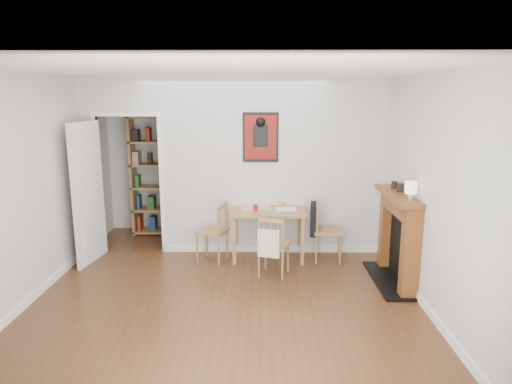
{
  "coord_description": "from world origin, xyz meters",
  "views": [
    {
      "loc": [
        0.42,
        -5.29,
        2.35
      ],
      "look_at": [
        0.34,
        0.6,
        1.1
      ],
      "focal_mm": 32.0,
      "sensor_mm": 36.0,
      "label": 1
    }
  ],
  "objects_px": {
    "chair_front": "(274,245)",
    "red_glass": "(255,208)",
    "chair_right": "(327,230)",
    "fireplace": "(399,235)",
    "notebook": "(286,209)",
    "orange_fruit": "(281,205)",
    "chair_left": "(212,232)",
    "bookshelf": "(157,176)",
    "dining_table": "(268,216)",
    "mantel_lamp": "(411,189)",
    "ceramic_jar_a": "(400,187)",
    "ceramic_jar_b": "(394,185)"
  },
  "relations": [
    {
      "from": "ceramic_jar_b",
      "to": "notebook",
      "type": "bearing_deg",
      "value": 158.91
    },
    {
      "from": "chair_right",
      "to": "red_glass",
      "type": "bearing_deg",
      "value": 178.81
    },
    {
      "from": "chair_front",
      "to": "ceramic_jar_b",
      "type": "xyz_separation_m",
      "value": [
        1.57,
        0.13,
        0.79
      ]
    },
    {
      "from": "dining_table",
      "to": "ceramic_jar_a",
      "type": "distance_m",
      "value": 1.9
    },
    {
      "from": "mantel_lamp",
      "to": "ceramic_jar_b",
      "type": "relative_size",
      "value": 2.39
    },
    {
      "from": "chair_right",
      "to": "ceramic_jar_a",
      "type": "distance_m",
      "value": 1.29
    },
    {
      "from": "bookshelf",
      "to": "red_glass",
      "type": "xyz_separation_m",
      "value": [
        1.69,
        -1.26,
        -0.23
      ]
    },
    {
      "from": "ceramic_jar_a",
      "to": "fireplace",
      "type": "bearing_deg",
      "value": -91.48
    },
    {
      "from": "bookshelf",
      "to": "ceramic_jar_a",
      "type": "xyz_separation_m",
      "value": [
        3.52,
        -1.96,
        0.21
      ]
    },
    {
      "from": "red_glass",
      "to": "orange_fruit",
      "type": "bearing_deg",
      "value": 28.42
    },
    {
      "from": "chair_front",
      "to": "notebook",
      "type": "height_order",
      "value": "chair_front"
    },
    {
      "from": "chair_right",
      "to": "chair_front",
      "type": "height_order",
      "value": "chair_right"
    },
    {
      "from": "chair_front",
      "to": "bookshelf",
      "type": "bearing_deg",
      "value": 136.15
    },
    {
      "from": "chair_left",
      "to": "bookshelf",
      "type": "bearing_deg",
      "value": 129.04
    },
    {
      "from": "mantel_lamp",
      "to": "ceramic_jar_b",
      "type": "height_order",
      "value": "mantel_lamp"
    },
    {
      "from": "orange_fruit",
      "to": "red_glass",
      "type": "bearing_deg",
      "value": -151.58
    },
    {
      "from": "dining_table",
      "to": "mantel_lamp",
      "type": "distance_m",
      "value": 2.13
    },
    {
      "from": "fireplace",
      "to": "orange_fruit",
      "type": "xyz_separation_m",
      "value": [
        -1.45,
        0.98,
        0.16
      ]
    },
    {
      "from": "bookshelf",
      "to": "ceramic_jar_b",
      "type": "bearing_deg",
      "value": -26.2
    },
    {
      "from": "orange_fruit",
      "to": "ceramic_jar_a",
      "type": "height_order",
      "value": "ceramic_jar_a"
    },
    {
      "from": "bookshelf",
      "to": "mantel_lamp",
      "type": "height_order",
      "value": "bookshelf"
    },
    {
      "from": "red_glass",
      "to": "mantel_lamp",
      "type": "distance_m",
      "value": 2.21
    },
    {
      "from": "chair_left",
      "to": "fireplace",
      "type": "height_order",
      "value": "fireplace"
    },
    {
      "from": "fireplace",
      "to": "notebook",
      "type": "bearing_deg",
      "value": 148.59
    },
    {
      "from": "mantel_lamp",
      "to": "chair_front",
      "type": "bearing_deg",
      "value": 160.15
    },
    {
      "from": "chair_front",
      "to": "red_glass",
      "type": "relative_size",
      "value": 9.19
    },
    {
      "from": "orange_fruit",
      "to": "notebook",
      "type": "distance_m",
      "value": 0.15
    },
    {
      "from": "dining_table",
      "to": "chair_front",
      "type": "height_order",
      "value": "chair_front"
    },
    {
      "from": "chair_front",
      "to": "ceramic_jar_b",
      "type": "relative_size",
      "value": 8.83
    },
    {
      "from": "dining_table",
      "to": "chair_left",
      "type": "height_order",
      "value": "chair_left"
    },
    {
      "from": "orange_fruit",
      "to": "ceramic_jar_a",
      "type": "distance_m",
      "value": 1.76
    },
    {
      "from": "chair_left",
      "to": "mantel_lamp",
      "type": "bearing_deg",
      "value": -24.5
    },
    {
      "from": "dining_table",
      "to": "ceramic_jar_a",
      "type": "relative_size",
      "value": 9.59
    },
    {
      "from": "orange_fruit",
      "to": "bookshelf",
      "type": "bearing_deg",
      "value": 152.88
    },
    {
      "from": "dining_table",
      "to": "ceramic_jar_b",
      "type": "relative_size",
      "value": 11.6
    },
    {
      "from": "mantel_lamp",
      "to": "bookshelf",
      "type": "bearing_deg",
      "value": 145.29
    },
    {
      "from": "chair_left",
      "to": "notebook",
      "type": "relative_size",
      "value": 2.89
    },
    {
      "from": "bookshelf",
      "to": "red_glass",
      "type": "height_order",
      "value": "bookshelf"
    },
    {
      "from": "orange_fruit",
      "to": "mantel_lamp",
      "type": "distance_m",
      "value": 2.04
    },
    {
      "from": "fireplace",
      "to": "red_glass",
      "type": "relative_size",
      "value": 14.09
    },
    {
      "from": "chair_right",
      "to": "fireplace",
      "type": "distance_m",
      "value": 1.11
    },
    {
      "from": "mantel_lamp",
      "to": "ceramic_jar_a",
      "type": "bearing_deg",
      "value": 87.35
    },
    {
      "from": "notebook",
      "to": "ceramic_jar_b",
      "type": "height_order",
      "value": "ceramic_jar_b"
    },
    {
      "from": "dining_table",
      "to": "fireplace",
      "type": "bearing_deg",
      "value": -26.99
    },
    {
      "from": "bookshelf",
      "to": "fireplace",
      "type": "xyz_separation_m",
      "value": [
        3.52,
        -2.04,
        -0.39
      ]
    },
    {
      "from": "notebook",
      "to": "orange_fruit",
      "type": "bearing_deg",
      "value": 113.51
    },
    {
      "from": "bookshelf",
      "to": "orange_fruit",
      "type": "relative_size",
      "value": 24.92
    },
    {
      "from": "bookshelf",
      "to": "red_glass",
      "type": "distance_m",
      "value": 2.12
    },
    {
      "from": "ceramic_jar_b",
      "to": "red_glass",
      "type": "bearing_deg",
      "value": 165.78
    },
    {
      "from": "orange_fruit",
      "to": "notebook",
      "type": "bearing_deg",
      "value": -66.49
    }
  ]
}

